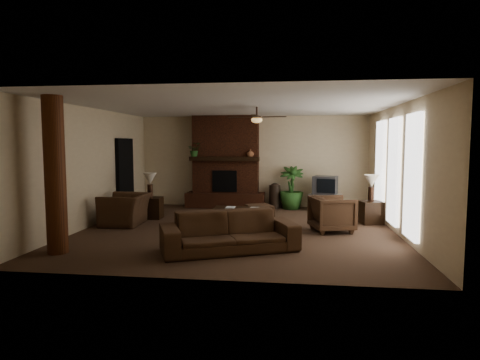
# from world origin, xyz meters

# --- Properties ---
(room_shell) EXTENTS (7.00, 7.00, 7.00)m
(room_shell) POSITION_xyz_m (0.00, 0.00, 1.40)
(room_shell) COLOR #4E3627
(room_shell) RESTS_ON ground
(fireplace) EXTENTS (2.40, 0.70, 2.80)m
(fireplace) POSITION_xyz_m (-0.80, 3.22, 1.16)
(fireplace) COLOR #4B2314
(fireplace) RESTS_ON ground
(windows) EXTENTS (0.08, 3.65, 2.35)m
(windows) POSITION_xyz_m (3.45, 0.20, 1.35)
(windows) COLOR white
(windows) RESTS_ON ground
(log_column) EXTENTS (0.36, 0.36, 2.80)m
(log_column) POSITION_xyz_m (-2.95, -2.40, 1.40)
(log_column) COLOR #5A2D16
(log_column) RESTS_ON ground
(doorway) EXTENTS (0.10, 1.00, 2.10)m
(doorway) POSITION_xyz_m (-3.44, 1.80, 1.05)
(doorway) COLOR black
(doorway) RESTS_ON ground
(ceiling_fan) EXTENTS (1.35, 1.35, 0.37)m
(ceiling_fan) POSITION_xyz_m (0.40, 0.30, 2.53)
(ceiling_fan) COLOR #301E15
(ceiling_fan) RESTS_ON ceiling
(sofa) EXTENTS (2.54, 1.62, 0.96)m
(sofa) POSITION_xyz_m (0.09, -1.88, 0.48)
(sofa) COLOR #462F1E
(sofa) RESTS_ON ground
(armchair_left) EXTENTS (0.77, 1.16, 0.99)m
(armchair_left) POSITION_xyz_m (-2.78, 0.20, 0.50)
(armchair_left) COLOR #462F1E
(armchair_left) RESTS_ON ground
(armchair_right) EXTENTS (1.00, 1.03, 0.87)m
(armchair_right) POSITION_xyz_m (2.12, 0.04, 0.44)
(armchair_right) COLOR #462F1E
(armchair_right) RESTS_ON ground
(coffee_table) EXTENTS (1.20, 0.70, 0.43)m
(coffee_table) POSITION_xyz_m (-0.04, 0.39, 0.37)
(coffee_table) COLOR black
(coffee_table) RESTS_ON ground
(ottoman) EXTENTS (0.80, 0.80, 0.40)m
(ottoman) POSITION_xyz_m (0.41, 1.10, 0.20)
(ottoman) COLOR #462F1E
(ottoman) RESTS_ON ground
(tv_stand) EXTENTS (0.98, 0.78, 0.50)m
(tv_stand) POSITION_xyz_m (2.19, 2.82, 0.25)
(tv_stand) COLOR #BDBDC0
(tv_stand) RESTS_ON ground
(tv) EXTENTS (0.76, 0.68, 0.52)m
(tv) POSITION_xyz_m (2.18, 2.80, 0.76)
(tv) COLOR #3A3A3C
(tv) RESTS_ON tv_stand
(floor_vase) EXTENTS (0.34, 0.34, 0.77)m
(floor_vase) POSITION_xyz_m (0.72, 3.15, 0.43)
(floor_vase) COLOR black
(floor_vase) RESTS_ON ground
(floor_plant) EXTENTS (0.72, 1.28, 0.72)m
(floor_plant) POSITION_xyz_m (1.21, 3.09, 0.36)
(floor_plant) COLOR #2B5622
(floor_plant) RESTS_ON ground
(side_table_left) EXTENTS (0.53, 0.53, 0.55)m
(side_table_left) POSITION_xyz_m (-2.41, 1.09, 0.28)
(side_table_left) COLOR black
(side_table_left) RESTS_ON ground
(lamp_left) EXTENTS (0.42, 0.42, 0.65)m
(lamp_left) POSITION_xyz_m (-2.45, 1.07, 1.00)
(lamp_left) COLOR #301E15
(lamp_left) RESTS_ON side_table_left
(side_table_right) EXTENTS (0.60, 0.60, 0.55)m
(side_table_right) POSITION_xyz_m (3.15, 1.09, 0.28)
(side_table_right) COLOR black
(side_table_right) RESTS_ON ground
(lamp_right) EXTENTS (0.40, 0.40, 0.65)m
(lamp_right) POSITION_xyz_m (3.15, 1.10, 1.00)
(lamp_right) COLOR #301E15
(lamp_right) RESTS_ON side_table_right
(mantel_plant) EXTENTS (0.45, 0.48, 0.33)m
(mantel_plant) POSITION_xyz_m (-1.70, 2.95, 1.72)
(mantel_plant) COLOR #2B5622
(mantel_plant) RESTS_ON fireplace
(mantel_vase) EXTENTS (0.25, 0.26, 0.22)m
(mantel_vase) POSITION_xyz_m (-0.01, 2.95, 1.67)
(mantel_vase) COLOR #925A3A
(mantel_vase) RESTS_ON fireplace
(book_a) EXTENTS (0.22, 0.03, 0.29)m
(book_a) POSITION_xyz_m (-0.33, 0.35, 0.57)
(book_a) COLOR #999999
(book_a) RESTS_ON coffee_table
(book_b) EXTENTS (0.21, 0.07, 0.29)m
(book_b) POSITION_xyz_m (0.24, 0.35, 0.58)
(book_b) COLOR #999999
(book_b) RESTS_ON coffee_table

